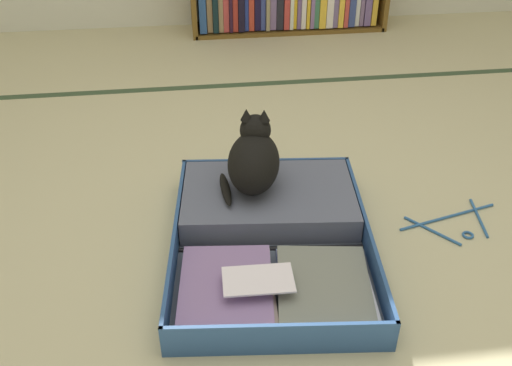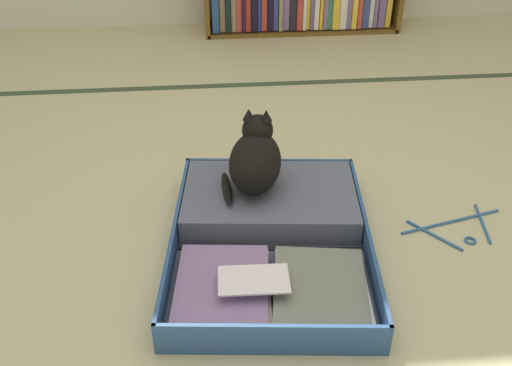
# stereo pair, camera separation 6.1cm
# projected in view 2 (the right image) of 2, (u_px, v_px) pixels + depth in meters

# --- Properties ---
(ground_plane) EXTENTS (10.00, 10.00, 0.00)m
(ground_plane) POSITION_uv_depth(u_px,v_px,m) (283.00, 257.00, 1.89)
(ground_plane) COLOR #BFB68B
(tatami_border) EXTENTS (4.80, 0.05, 0.00)m
(tatami_border) POSITION_uv_depth(u_px,v_px,m) (249.00, 85.00, 3.03)
(tatami_border) COLOR #36492F
(tatami_border) RESTS_ON ground_plane
(open_suitcase) EXTENTS (0.72, 0.90, 0.11)m
(open_suitcase) POSITION_uv_depth(u_px,v_px,m) (270.00, 230.00, 1.93)
(open_suitcase) COLOR navy
(open_suitcase) RESTS_ON ground_plane
(black_cat) EXTENTS (0.24, 0.30, 0.28)m
(black_cat) POSITION_uv_depth(u_px,v_px,m) (255.00, 159.00, 1.98)
(black_cat) COLOR black
(black_cat) RESTS_ON open_suitcase
(clothes_hanger) EXTENTS (0.40, 0.25, 0.01)m
(clothes_hanger) POSITION_uv_depth(u_px,v_px,m) (457.00, 228.00, 2.01)
(clothes_hanger) COLOR #2D5F98
(clothes_hanger) RESTS_ON ground_plane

